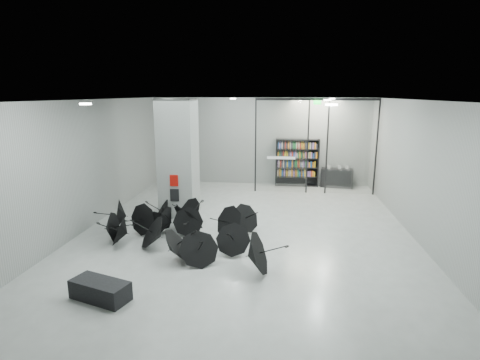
# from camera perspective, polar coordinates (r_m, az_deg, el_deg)

# --- Properties ---
(room) EXTENTS (14.00, 14.02, 4.01)m
(room) POSITION_cam_1_polar(r_m,az_deg,el_deg) (10.74, 0.66, 5.71)
(room) COLOR gray
(room) RESTS_ON ground
(column) EXTENTS (1.20, 1.20, 4.00)m
(column) POSITION_cam_1_polar(r_m,az_deg,el_deg) (13.28, -9.23, 3.25)
(column) COLOR slate
(column) RESTS_ON ground
(fire_cabinet) EXTENTS (0.28, 0.04, 0.38)m
(fire_cabinet) POSITION_cam_1_polar(r_m,az_deg,el_deg) (12.82, -9.87, -0.08)
(fire_cabinet) COLOR #A50A07
(fire_cabinet) RESTS_ON column
(info_panel) EXTENTS (0.30, 0.03, 0.42)m
(info_panel) POSITION_cam_1_polar(r_m,az_deg,el_deg) (12.94, -9.79, -2.24)
(info_panel) COLOR black
(info_panel) RESTS_ON column
(exit_sign) EXTENTS (0.30, 0.06, 0.15)m
(exit_sign) POSITION_cam_1_polar(r_m,az_deg,el_deg) (15.95, 11.53, 11.32)
(exit_sign) COLOR #0CE533
(exit_sign) RESTS_ON room
(glass_partition) EXTENTS (5.06, 0.08, 4.00)m
(glass_partition) POSITION_cam_1_polar(r_m,az_deg,el_deg) (16.27, 11.18, 5.56)
(glass_partition) COLOR silver
(glass_partition) RESTS_ON ground
(bench) EXTENTS (1.35, 0.90, 0.40)m
(bench) POSITION_cam_1_polar(r_m,az_deg,el_deg) (8.70, -20.23, -15.23)
(bench) COLOR black
(bench) RESTS_ON ground
(bookshelf) EXTENTS (1.97, 0.45, 2.16)m
(bookshelf) POSITION_cam_1_polar(r_m,az_deg,el_deg) (17.63, 8.55, 2.59)
(bookshelf) COLOR black
(bookshelf) RESTS_ON ground
(shop_counter) EXTENTS (1.49, 0.78, 0.85)m
(shop_counter) POSITION_cam_1_polar(r_m,az_deg,el_deg) (17.84, 14.31, 0.31)
(shop_counter) COLOR black
(shop_counter) RESTS_ON ground
(umbrella_cluster) EXTENTS (5.39, 4.57, 1.29)m
(umbrella_cluster) POSITION_cam_1_polar(r_m,az_deg,el_deg) (11.21, -8.88, -7.50)
(umbrella_cluster) COLOR black
(umbrella_cluster) RESTS_ON ground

